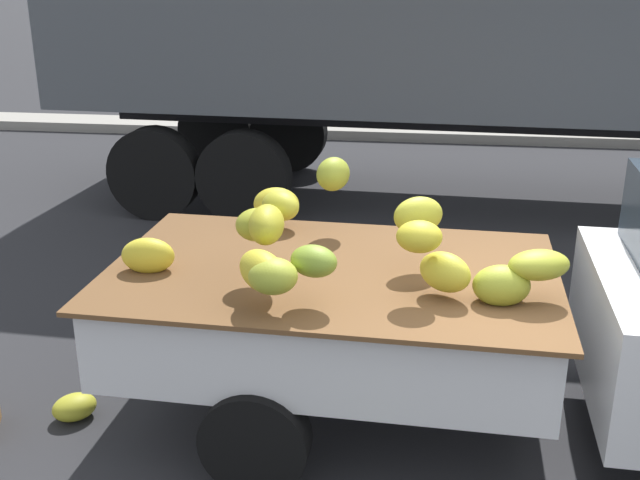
% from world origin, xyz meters
% --- Properties ---
extents(ground, '(220.00, 220.00, 0.00)m').
position_xyz_m(ground, '(0.00, 0.00, 0.00)').
color(ground, '#28282B').
extents(curb_strip, '(80.00, 0.80, 0.16)m').
position_xyz_m(curb_strip, '(0.00, 9.00, 0.08)').
color(curb_strip, gray).
rests_on(curb_strip, ground).
extents(fallen_banana_bunch_near_tailgate, '(0.37, 0.37, 0.17)m').
position_xyz_m(fallen_banana_bunch_near_tailgate, '(-3.06, 0.07, 0.09)').
color(fallen_banana_bunch_near_tailgate, gold).
rests_on(fallen_banana_bunch_near_tailgate, ground).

